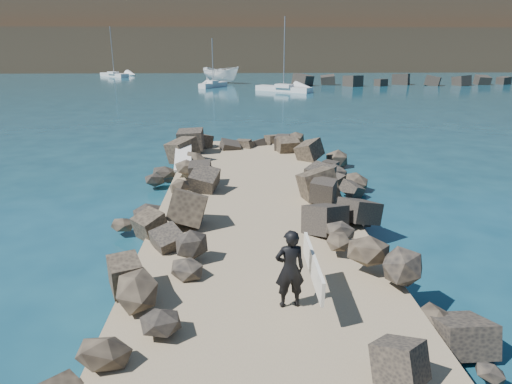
% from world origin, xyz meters
% --- Properties ---
extents(ground, '(800.00, 800.00, 0.00)m').
position_xyz_m(ground, '(0.00, 0.00, 0.00)').
color(ground, '#0F384C').
rests_on(ground, ground).
extents(jetty, '(6.00, 26.00, 0.60)m').
position_xyz_m(jetty, '(0.00, -2.00, 0.30)').
color(jetty, '#8C7759').
rests_on(jetty, ground).
extents(riprap_left, '(2.60, 22.00, 1.00)m').
position_xyz_m(riprap_left, '(-2.90, -1.50, 0.50)').
color(riprap_left, black).
rests_on(riprap_left, ground).
extents(riprap_right, '(2.60, 22.00, 1.00)m').
position_xyz_m(riprap_right, '(2.90, -1.50, 0.50)').
color(riprap_right, black).
rests_on(riprap_right, ground).
extents(breakwater_secondary, '(52.00, 4.00, 1.20)m').
position_xyz_m(breakwater_secondary, '(35.00, 55.00, 0.60)').
color(breakwater_secondary, black).
rests_on(breakwater_secondary, ground).
extents(headland, '(360.00, 140.00, 32.00)m').
position_xyz_m(headland, '(10.00, 160.00, 16.00)').
color(headland, '#2D4919').
rests_on(headland, ground).
extents(surfboard_resting, '(0.88, 2.72, 0.09)m').
position_xyz_m(surfboard_resting, '(-2.74, 5.03, 1.04)').
color(surfboard_resting, white).
rests_on(surfboard_resting, riprap_left).
extents(boat_imported, '(7.03, 6.15, 2.64)m').
position_xyz_m(boat_imported, '(-2.81, 60.60, 1.32)').
color(boat_imported, white).
rests_on(boat_imported, ground).
extents(surfer_with_board, '(0.81, 1.98, 1.59)m').
position_xyz_m(surfer_with_board, '(0.51, -5.56, 1.40)').
color(surfer_with_board, black).
rests_on(surfer_with_board, jetty).
extents(sailboat_f, '(1.79, 5.13, 6.27)m').
position_xyz_m(sailboat_f, '(39.23, 93.60, 0.35)').
color(sailboat_f, silver).
rests_on(sailboat_f, ground).
extents(sailboat_b, '(3.95, 5.30, 6.80)m').
position_xyz_m(sailboat_b, '(-3.71, 53.12, 0.35)').
color(sailboat_b, silver).
rests_on(sailboat_b, ground).
extents(sailboat_c, '(7.13, 6.10, 9.24)m').
position_xyz_m(sailboat_c, '(5.63, 46.23, 0.35)').
color(sailboat_c, silver).
rests_on(sailboat_c, ground).
extents(sailboat_e, '(6.65, 6.81, 9.33)m').
position_xyz_m(sailboat_e, '(-24.05, 78.74, 0.35)').
color(sailboat_e, silver).
rests_on(sailboat_e, ground).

